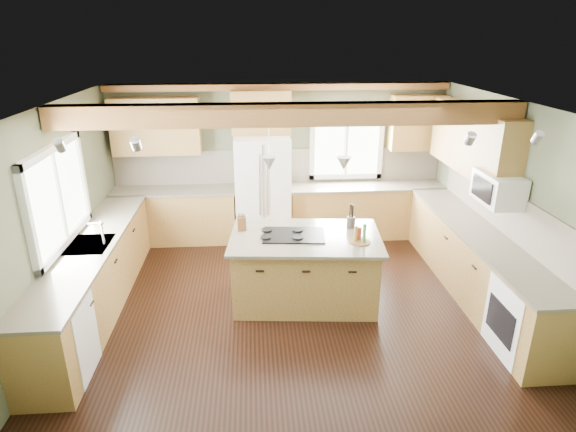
{
  "coord_description": "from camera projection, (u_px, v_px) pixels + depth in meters",
  "views": [
    {
      "loc": [
        -0.46,
        -5.53,
        3.38
      ],
      "look_at": [
        -0.02,
        0.3,
        1.12
      ],
      "focal_mm": 30.0,
      "sensor_mm": 36.0,
      "label": 1
    }
  ],
  "objects": [
    {
      "name": "floor",
      "position": [
        291.0,
        303.0,
        6.39
      ],
      "size": [
        5.6,
        5.6,
        0.0
      ],
      "primitive_type": "plane",
      "color": "black",
      "rests_on": "ground"
    },
    {
      "name": "ceiling",
      "position": [
        291.0,
        104.0,
        5.46
      ],
      "size": [
        5.6,
        5.6,
        0.0
      ],
      "primitive_type": "plane",
      "rotation": [
        3.14,
        0.0,
        0.0
      ],
      "color": "silver",
      "rests_on": "wall_back"
    },
    {
      "name": "wall_back",
      "position": [
        279.0,
        161.0,
        8.25
      ],
      "size": [
        5.6,
        0.0,
        5.6
      ],
      "primitive_type": "plane",
      "rotation": [
        1.57,
        0.0,
        0.0
      ],
      "color": "#454D36",
      "rests_on": "ground"
    },
    {
      "name": "wall_left",
      "position": [
        57.0,
        218.0,
        5.73
      ],
      "size": [
        0.0,
        5.0,
        5.0
      ],
      "primitive_type": "plane",
      "rotation": [
        1.57,
        0.0,
        1.57
      ],
      "color": "#454D36",
      "rests_on": "ground"
    },
    {
      "name": "wall_right",
      "position": [
        510.0,
        206.0,
        6.12
      ],
      "size": [
        0.0,
        5.0,
        5.0
      ],
      "primitive_type": "plane",
      "rotation": [
        1.57,
        0.0,
        -1.57
      ],
      "color": "#454D36",
      "rests_on": "ground"
    },
    {
      "name": "ceiling_beam",
      "position": [
        291.0,
        114.0,
        5.6
      ],
      "size": [
        5.55,
        0.26,
        0.26
      ],
      "primitive_type": "cube",
      "color": "brown",
      "rests_on": "ceiling"
    },
    {
      "name": "soffit_trim",
      "position": [
        279.0,
        87.0,
        7.71
      ],
      "size": [
        5.55,
        0.2,
        0.1
      ],
      "primitive_type": "cube",
      "color": "brown",
      "rests_on": "ceiling"
    },
    {
      "name": "backsplash_back",
      "position": [
        279.0,
        166.0,
        8.27
      ],
      "size": [
        5.58,
        0.03,
        0.58
      ],
      "primitive_type": "cube",
      "color": "brown",
      "rests_on": "wall_back"
    },
    {
      "name": "backsplash_right",
      "position": [
        506.0,
        211.0,
        6.2
      ],
      "size": [
        0.03,
        3.7,
        0.58
      ],
      "primitive_type": "cube",
      "color": "brown",
      "rests_on": "wall_right"
    },
    {
      "name": "base_cab_back_left",
      "position": [
        175.0,
        216.0,
        8.16
      ],
      "size": [
        2.02,
        0.6,
        0.88
      ],
      "primitive_type": "cube",
      "color": "brown",
      "rests_on": "floor"
    },
    {
      "name": "counter_back_left",
      "position": [
        173.0,
        191.0,
        7.99
      ],
      "size": [
        2.06,
        0.64,
        0.04
      ],
      "primitive_type": "cube",
      "color": "#4F483A",
      "rests_on": "base_cab_back_left"
    },
    {
      "name": "base_cab_back_right",
      "position": [
        366.0,
        211.0,
        8.39
      ],
      "size": [
        2.62,
        0.6,
        0.88
      ],
      "primitive_type": "cube",
      "color": "brown",
      "rests_on": "floor"
    },
    {
      "name": "counter_back_right",
      "position": [
        367.0,
        186.0,
        8.22
      ],
      "size": [
        2.66,
        0.64,
        0.04
      ],
      "primitive_type": "cube",
      "color": "#4F483A",
      "rests_on": "base_cab_back_right"
    },
    {
      "name": "base_cab_left",
      "position": [
        95.0,
        278.0,
        6.11
      ],
      "size": [
        0.6,
        3.7,
        0.88
      ],
      "primitive_type": "cube",
      "color": "brown",
      "rests_on": "floor"
    },
    {
      "name": "counter_left",
      "position": [
        89.0,
        246.0,
        5.94
      ],
      "size": [
        0.64,
        3.74,
        0.04
      ],
      "primitive_type": "cube",
      "color": "#4F483A",
      "rests_on": "base_cab_left"
    },
    {
      "name": "base_cab_right",
      "position": [
        476.0,
        265.0,
        6.46
      ],
      "size": [
        0.6,
        3.7,
        0.88
      ],
      "primitive_type": "cube",
      "color": "brown",
      "rests_on": "floor"
    },
    {
      "name": "counter_right",
      "position": [
        481.0,
        234.0,
        6.29
      ],
      "size": [
        0.64,
        3.74,
        0.04
      ],
      "primitive_type": "cube",
      "color": "#4F483A",
      "rests_on": "base_cab_right"
    },
    {
      "name": "upper_cab_back_left",
      "position": [
        156.0,
        126.0,
        7.72
      ],
      "size": [
        1.4,
        0.35,
        0.9
      ],
      "primitive_type": "cube",
      "color": "brown",
      "rests_on": "wall_back"
    },
    {
      "name": "upper_cab_over_fridge",
      "position": [
        261.0,
        112.0,
        7.76
      ],
      "size": [
        0.96,
        0.35,
        0.7
      ],
      "primitive_type": "cube",
      "color": "brown",
      "rests_on": "wall_back"
    },
    {
      "name": "upper_cab_right",
      "position": [
        473.0,
        140.0,
        6.72
      ],
      "size": [
        0.35,
        2.2,
        0.9
      ],
      "primitive_type": "cube",
      "color": "brown",
      "rests_on": "wall_right"
    },
    {
      "name": "upper_cab_back_corner",
      "position": [
        417.0,
        123.0,
        8.02
      ],
      "size": [
        0.9,
        0.35,
        0.9
      ],
      "primitive_type": "cube",
      "color": "brown",
      "rests_on": "wall_back"
    },
    {
      "name": "window_left",
      "position": [
        57.0,
        196.0,
        5.69
      ],
      "size": [
        0.04,
        1.6,
        1.05
      ],
      "primitive_type": "cube",
      "color": "white",
      "rests_on": "wall_left"
    },
    {
      "name": "window_back",
      "position": [
        346.0,
        145.0,
        8.23
      ],
      "size": [
        1.1,
        0.04,
        1.0
      ],
      "primitive_type": "cube",
      "color": "white",
      "rests_on": "wall_back"
    },
    {
      "name": "sink",
      "position": [
        89.0,
        245.0,
        5.94
      ],
      "size": [
        0.5,
        0.65,
        0.03
      ],
      "primitive_type": "cube",
      "color": "#262628",
      "rests_on": "counter_left"
    },
    {
      "name": "faucet",
      "position": [
        103.0,
        234.0,
        5.9
      ],
      "size": [
        0.02,
        0.02,
        0.28
      ],
      "primitive_type": "cylinder",
      "color": "#B2B2B7",
      "rests_on": "sink"
    },
    {
      "name": "dishwasher",
      "position": [
        58.0,
        340.0,
        4.9
      ],
      "size": [
        0.6,
        0.6,
        0.84
      ],
      "primitive_type": "cube",
      "color": "white",
      "rests_on": "floor"
    },
    {
      "name": "oven",
      "position": [
        527.0,
        320.0,
        5.25
      ],
      "size": [
        0.6,
        0.72,
        0.84
      ],
      "primitive_type": "cube",
      "color": "white",
      "rests_on": "floor"
    },
    {
      "name": "microwave",
      "position": [
        498.0,
        188.0,
        5.97
      ],
      "size": [
        0.4,
        0.7,
        0.38
      ],
      "primitive_type": "cube",
      "color": "white",
      "rests_on": "wall_right"
    },
    {
      "name": "pendant_left",
      "position": [
        269.0,
        163.0,
        5.83
      ],
      "size": [
        0.18,
        0.18,
        0.16
      ],
      "primitive_type": "cone",
      "rotation": [
        3.14,
        0.0,
        0.0
      ],
      "color": "#B2B2B7",
      "rests_on": "ceiling"
    },
    {
      "name": "pendant_right",
      "position": [
        344.0,
        163.0,
        5.82
      ],
      "size": [
        0.18,
        0.18,
        0.16
      ],
      "primitive_type": "cone",
      "rotation": [
        3.14,
        0.0,
        0.0
      ],
      "color": "#B2B2B7",
      "rests_on": "ceiling"
    },
    {
      "name": "refrigerator",
      "position": [
        263.0,
        190.0,
        8.02
      ],
      "size": [
        0.9,
        0.74,
        1.8
      ],
      "primitive_type": "cube",
      "color": "white",
      "rests_on": "floor"
    },
    {
      "name": "island",
      "position": [
        305.0,
        269.0,
        6.34
      ],
      "size": [
        1.9,
        1.26,
        0.88
      ],
      "primitive_type": "cube",
      "rotation": [
        0.0,
        0.0,
        -0.09
      ],
      "color": "brown",
      "rests_on": "floor"
    },
    {
      "name": "island_top",
      "position": [
        305.0,
        237.0,
        6.18
      ],
      "size": [
        2.03,
        1.39,
        0.04
      ],
      "primitive_type": "cube",
      "rotation": [
        0.0,
        0.0,
        -0.09
      ],
      "color": "#4F483A",
      "rests_on": "island"
    },
    {
      "name": "cooktop",
      "position": [
        294.0,
        235.0,
        6.17
      ],
      "size": [
        0.83,
        0.59,
        0.02
      ],
      "primitive_type": "cube",
      "rotation": [
        0.0,
        0.0,
        -0.09
      ],
      "color": "black",
      "rests_on": "island_top"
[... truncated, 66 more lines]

